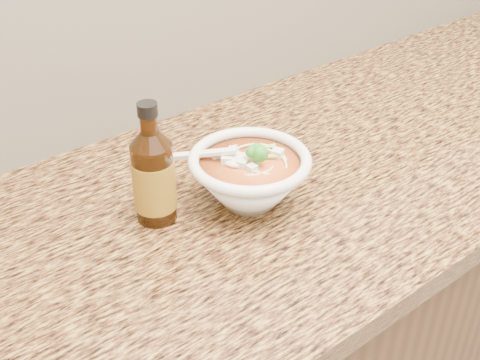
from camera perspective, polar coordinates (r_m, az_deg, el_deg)
cabinet at (r=1.41m, az=4.63°, el=-14.87°), size 4.00×0.65×0.86m
counter_slab at (r=1.12m, az=5.66°, el=0.62°), size 4.00×0.68×0.04m
soup_bowl at (r=0.98m, az=0.92°, el=0.17°), size 0.20×0.20×0.11m
hot_sauce_bottle at (r=0.94m, az=-8.18°, el=0.26°), size 0.08×0.08×0.20m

